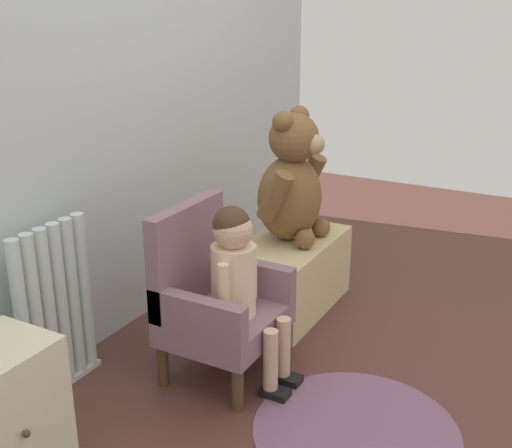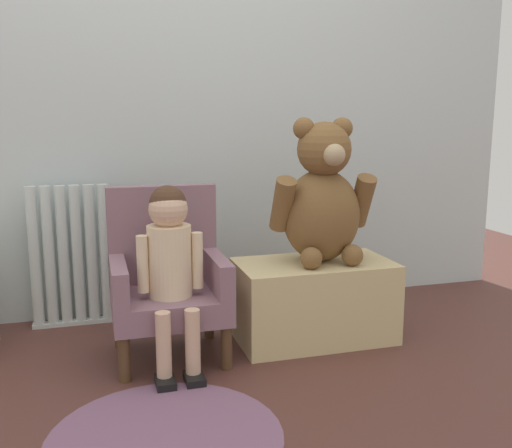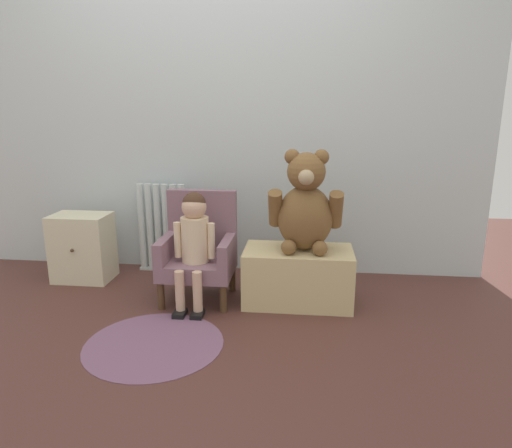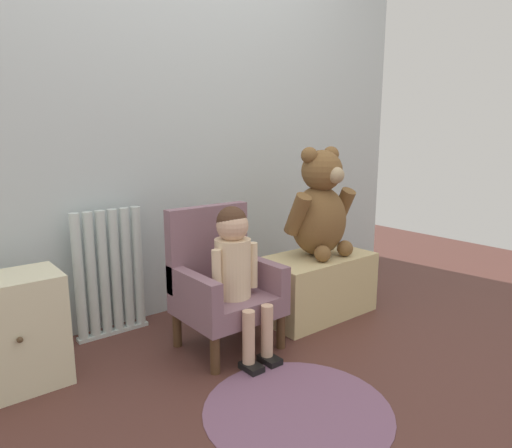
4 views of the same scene
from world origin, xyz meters
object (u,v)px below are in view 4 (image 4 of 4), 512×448
(child_figure, at_px, (236,260))
(floor_rug, at_px, (298,409))
(child_armchair, at_px, (222,283))
(low_bench, at_px, (315,285))
(small_dresser, at_px, (12,333))
(large_teddy_bear, at_px, (320,208))
(radiator, at_px, (110,274))

(child_figure, xyz_separation_m, floor_rug, (-0.10, -0.53, -0.45))
(child_armchair, relative_size, low_bench, 1.02)
(small_dresser, distance_m, floor_rug, 1.19)
(child_armchair, height_order, large_teddy_bear, large_teddy_bear)
(child_figure, height_order, low_bench, child_figure)
(child_armchair, xyz_separation_m, low_bench, (0.63, -0.02, -0.14))
(radiator, distance_m, small_dresser, 0.57)
(radiator, xyz_separation_m, large_teddy_bear, (1.05, -0.47, 0.29))
(small_dresser, distance_m, child_figure, 0.98)
(low_bench, relative_size, floor_rug, 0.92)
(small_dresser, xyz_separation_m, floor_rug, (0.79, -0.85, -0.23))
(child_figure, relative_size, floor_rug, 0.98)
(radiator, bearing_deg, child_figure, -55.92)
(child_armchair, height_order, floor_rug, child_armchair)
(child_armchair, height_order, child_figure, child_figure)
(radiator, distance_m, large_teddy_bear, 1.19)
(radiator, relative_size, low_bench, 0.98)
(radiator, relative_size, child_figure, 0.93)
(child_armchair, xyz_separation_m, large_teddy_bear, (0.67, -0.01, 0.30))
(large_teddy_bear, distance_m, floor_rug, 1.17)
(radiator, relative_size, floor_rug, 0.91)
(small_dresser, height_order, large_teddy_bear, large_teddy_bear)
(low_bench, relative_size, large_teddy_bear, 1.09)
(child_armchair, distance_m, child_figure, 0.18)
(large_teddy_bear, bearing_deg, child_armchair, 179.15)
(low_bench, distance_m, floor_rug, 0.97)
(radiator, bearing_deg, child_armchair, -49.81)
(radiator, height_order, low_bench, radiator)
(small_dresser, relative_size, large_teddy_bear, 0.77)
(radiator, distance_m, low_bench, 1.13)
(small_dresser, distance_m, child_armchair, 0.92)
(radiator, relative_size, large_teddy_bear, 1.07)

